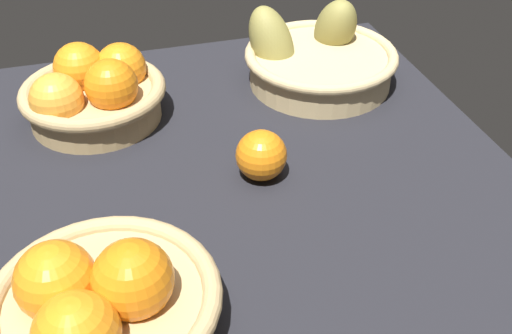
{
  "coord_description": "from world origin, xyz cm",
  "views": [
    {
      "loc": [
        -62.9,
        17.92,
        53.92
      ],
      "look_at": [
        -3.0,
        0.51,
        7.0
      ],
      "focal_mm": 43.24,
      "sensor_mm": 36.0,
      "label": 1
    }
  ],
  "objects_px": {
    "basket_far_right": "(94,92)",
    "loose_orange_front_gap": "(262,157)",
    "basket_far_left": "(101,306)",
    "basket_near_right_pears": "(316,58)"
  },
  "relations": [
    {
      "from": "basket_far_left",
      "to": "basket_far_right",
      "type": "height_order",
      "value": "basket_far_left"
    },
    {
      "from": "basket_near_right_pears",
      "to": "loose_orange_front_gap",
      "type": "height_order",
      "value": "basket_near_right_pears"
    },
    {
      "from": "loose_orange_front_gap",
      "to": "basket_far_right",
      "type": "bearing_deg",
      "value": 43.07
    },
    {
      "from": "basket_near_right_pears",
      "to": "basket_far_right",
      "type": "bearing_deg",
      "value": 92.97
    },
    {
      "from": "basket_far_left",
      "to": "basket_near_right_pears",
      "type": "height_order",
      "value": "basket_near_right_pears"
    },
    {
      "from": "basket_far_left",
      "to": "loose_orange_front_gap",
      "type": "distance_m",
      "value": 0.3
    },
    {
      "from": "basket_far_left",
      "to": "basket_far_right",
      "type": "relative_size",
      "value": 1.07
    },
    {
      "from": "basket_far_right",
      "to": "loose_orange_front_gap",
      "type": "bearing_deg",
      "value": -136.93
    },
    {
      "from": "basket_near_right_pears",
      "to": "loose_orange_front_gap",
      "type": "bearing_deg",
      "value": 144.85
    },
    {
      "from": "basket_far_left",
      "to": "basket_near_right_pears",
      "type": "relative_size",
      "value": 0.9
    }
  ]
}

